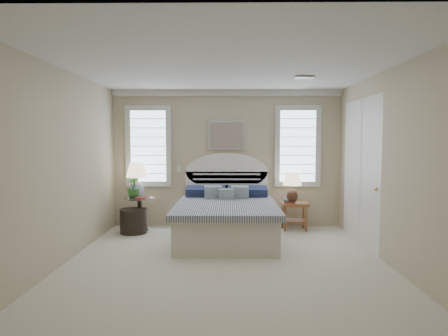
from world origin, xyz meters
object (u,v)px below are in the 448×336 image
at_px(nightstand_right, 294,210).
at_px(lamp_left, 137,176).
at_px(side_table_left, 140,210).
at_px(floor_pot, 133,221).
at_px(bed, 226,217).
at_px(lamp_right, 292,184).

height_order(nightstand_right, lamp_left, lamp_left).
xyz_separation_m(side_table_left, nightstand_right, (2.95, 0.10, -0.00)).
distance_m(nightstand_right, floor_pot, 3.04).
xyz_separation_m(bed, floor_pot, (-1.72, 0.39, -0.16)).
relative_size(side_table_left, lamp_right, 1.07).
height_order(bed, lamp_right, bed).
xyz_separation_m(bed, lamp_right, (1.24, 0.63, 0.50)).
xyz_separation_m(nightstand_right, lamp_right, (-0.06, -0.06, 0.50)).
height_order(floor_pot, lamp_right, lamp_right).
bearing_deg(bed, lamp_left, 159.14).
bearing_deg(lamp_right, lamp_left, 179.69).
distance_m(bed, floor_pot, 1.77).
distance_m(side_table_left, floor_pot, 0.27).
xyz_separation_m(nightstand_right, lamp_left, (-3.01, -0.04, 0.65)).
bearing_deg(lamp_right, side_table_left, -179.17).
bearing_deg(lamp_left, bed, -20.86).
relative_size(bed, side_table_left, 3.61).
bearing_deg(bed, nightstand_right, 28.03).
bearing_deg(floor_pot, side_table_left, 70.15).
relative_size(side_table_left, nightstand_right, 1.19).
relative_size(nightstand_right, floor_pot, 1.07).
distance_m(side_table_left, lamp_right, 2.94).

